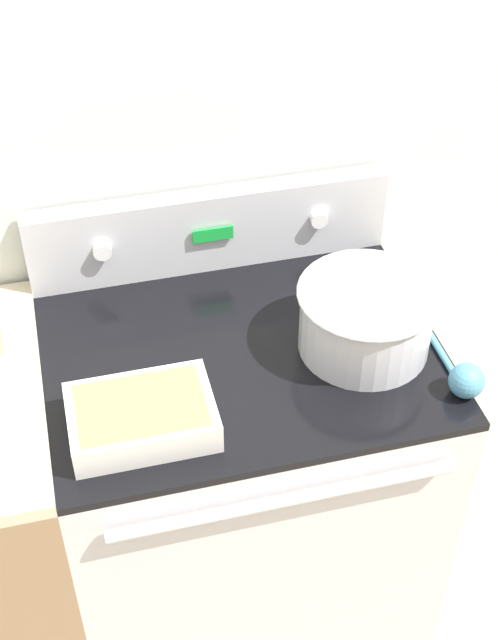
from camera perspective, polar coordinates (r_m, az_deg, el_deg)
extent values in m
cube|color=silver|center=(1.92, -3.10, 12.01)|extent=(8.00, 0.05, 2.50)
cube|color=#BCBCC1|center=(2.18, -0.42, -11.06)|extent=(0.81, 0.63, 0.92)
cube|color=black|center=(1.83, -0.49, -2.04)|extent=(0.81, 0.63, 0.02)
cylinder|color=silver|center=(1.67, 2.33, -11.46)|extent=(0.66, 0.02, 0.02)
cube|color=#BCBCC1|center=(1.98, -2.52, 5.80)|extent=(0.81, 0.05, 0.19)
cylinder|color=white|center=(1.93, -9.37, 4.37)|extent=(0.04, 0.02, 0.04)
cylinder|color=white|center=(2.00, 4.50, 6.44)|extent=(0.04, 0.02, 0.04)
cube|color=green|center=(1.95, -2.33, 5.50)|extent=(0.09, 0.01, 0.03)
cylinder|color=silver|center=(1.80, 7.47, 0.05)|extent=(0.27, 0.27, 0.14)
torus|color=silver|center=(1.75, 7.66, 1.71)|extent=(0.28, 0.28, 0.01)
cylinder|color=beige|center=(1.76, 7.62, 1.38)|extent=(0.24, 0.24, 0.02)
cube|color=silver|center=(1.66, -6.88, -6.19)|extent=(0.27, 0.18, 0.06)
cube|color=#B2894C|center=(1.65, -6.92, -5.85)|extent=(0.24, 0.16, 0.04)
cylinder|color=teal|center=(1.87, 11.74, -1.28)|extent=(0.01, 0.30, 0.01)
sphere|color=teal|center=(1.76, 13.76, -3.79)|extent=(0.07, 0.07, 0.07)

